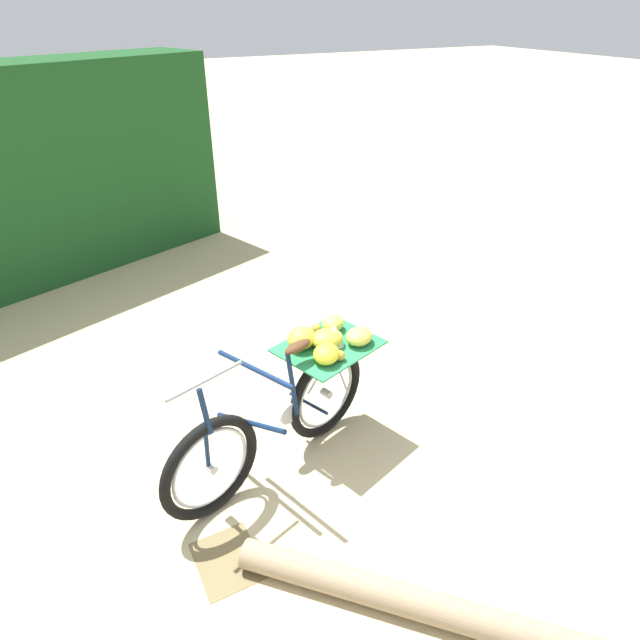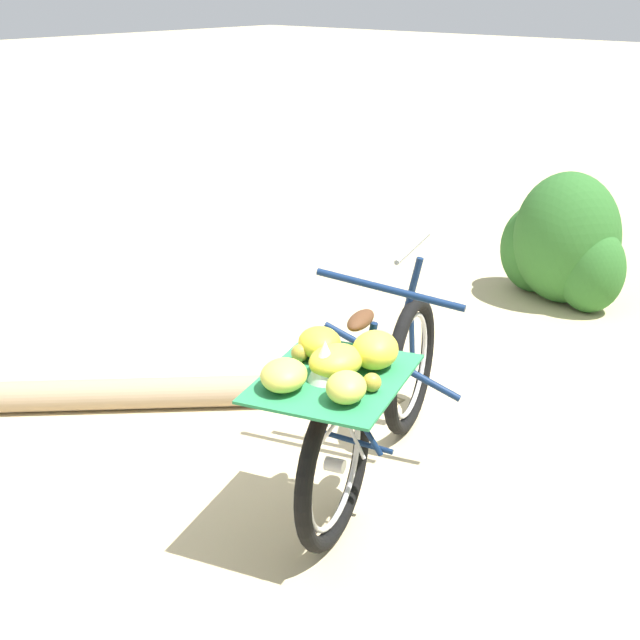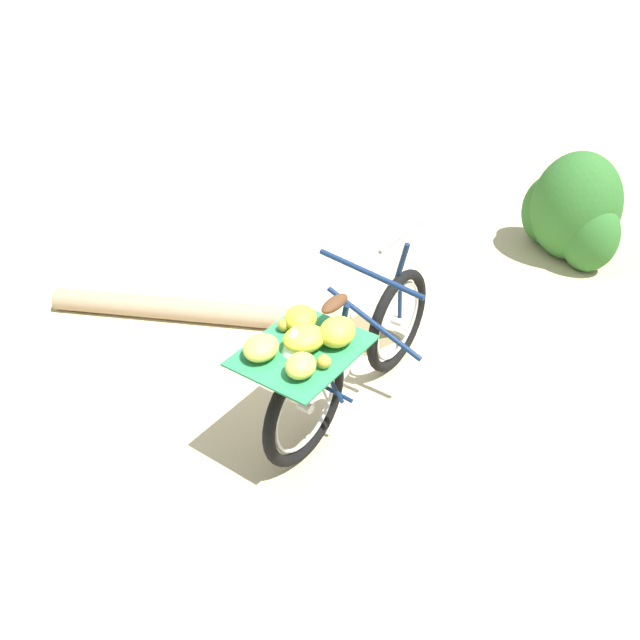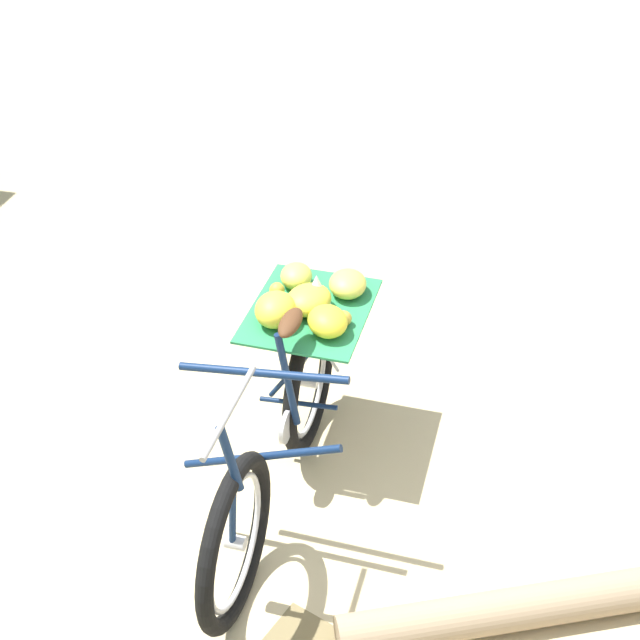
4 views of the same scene
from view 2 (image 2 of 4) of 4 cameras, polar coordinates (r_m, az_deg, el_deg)
ground_plane at (r=4.30m, az=4.88°, el=-9.40°), size 60.00×60.00×0.00m
bicycle at (r=3.78m, az=3.11°, el=-5.13°), size 0.93×1.78×1.03m
fallen_log at (r=4.84m, az=-12.79°, el=-4.89°), size 1.79×1.76×0.17m
shrub_cluster at (r=6.43m, az=16.13°, el=4.87°), size 1.02×0.70×0.97m
leaf_litter_patch at (r=4.85m, az=2.42°, el=-5.36°), size 0.44×0.36×0.01m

